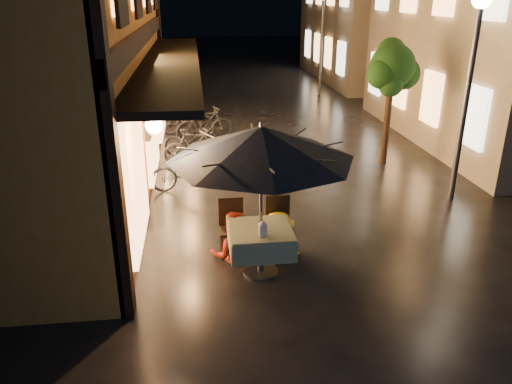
{
  "coord_description": "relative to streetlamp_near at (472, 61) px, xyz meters",
  "views": [
    {
      "loc": [
        -2.41,
        -7.39,
        4.17
      ],
      "look_at": [
        -1.5,
        0.07,
        1.15
      ],
      "focal_mm": 35.0,
      "sensor_mm": 36.0,
      "label": 1
    }
  ],
  "objects": [
    {
      "name": "person_yellow",
      "position": [
        -4.12,
        -1.99,
        -2.16
      ],
      "size": [
        1.05,
        0.7,
        1.52
      ],
      "primitive_type": "imported",
      "rotation": [
        0.0,
        0.0,
        3.29
      ],
      "color": "#DBB301",
      "rests_on": "ground"
    },
    {
      "name": "cafe_chair_right",
      "position": [
        -4.1,
        -1.79,
        -2.38
      ],
      "size": [
        0.42,
        0.42,
        0.97
      ],
      "color": "black",
      "rests_on": "ground"
    },
    {
      "name": "bicycle_3",
      "position": [
        -5.16,
        5.12,
        -2.39
      ],
      "size": [
        1.82,
        0.92,
        1.05
      ],
      "primitive_type": "imported",
      "rotation": [
        0.0,
        0.0,
        1.82
      ],
      "color": "black",
      "rests_on": "ground"
    },
    {
      "name": "ground",
      "position": [
        -3.0,
        -2.0,
        -2.92
      ],
      "size": [
        90.0,
        90.0,
        0.0
      ],
      "primitive_type": "plane",
      "color": "black",
      "rests_on": "ground"
    },
    {
      "name": "bicycle_1",
      "position": [
        -5.5,
        3.13,
        -2.45
      ],
      "size": [
        1.61,
        0.7,
        0.93
      ],
      "primitive_type": "imported",
      "rotation": [
        0.0,
        0.0,
        1.74
      ],
      "color": "black",
      "rests_on": "ground"
    },
    {
      "name": "street_tree",
      "position": [
        -0.59,
        2.51,
        -0.5
      ],
      "size": [
        1.43,
        1.2,
        3.15
      ],
      "color": "black",
      "rests_on": "ground"
    },
    {
      "name": "streetlamp_near",
      "position": [
        0.0,
        0.0,
        0.0
      ],
      "size": [
        0.36,
        0.36,
        4.23
      ],
      "color": "#59595E",
      "rests_on": "ground"
    },
    {
      "name": "bicycle_2",
      "position": [
        -5.43,
        3.6,
        -2.46
      ],
      "size": [
        1.82,
        0.96,
        0.91
      ],
      "primitive_type": "imported",
      "rotation": [
        0.0,
        0.0,
        1.35
      ],
      "color": "black",
      "rests_on": "ground"
    },
    {
      "name": "bicycle_5",
      "position": [
        -5.73,
        5.97,
        -2.4
      ],
      "size": [
        1.78,
        0.78,
        1.04
      ],
      "primitive_type": "imported",
      "rotation": [
        0.0,
        0.0,
        1.4
      ],
      "color": "black",
      "rests_on": "ground"
    },
    {
      "name": "bicycle_0",
      "position": [
        -5.62,
        1.29,
        -2.46
      ],
      "size": [
        1.81,
        0.89,
        0.91
      ],
      "primitive_type": "imported",
      "rotation": [
        0.0,
        0.0,
        1.74
      ],
      "color": "black",
      "rests_on": "ground"
    },
    {
      "name": "table_lantern",
      "position": [
        -4.5,
        -2.77,
        -2.0
      ],
      "size": [
        0.16,
        0.16,
        0.25
      ],
      "color": "white",
      "rests_on": "cafe_table"
    },
    {
      "name": "bicycle_4",
      "position": [
        -5.19,
        5.61,
        -2.47
      ],
      "size": [
        1.79,
        1.14,
        0.89
      ],
      "primitive_type": "imported",
      "rotation": [
        0.0,
        0.0,
        1.92
      ],
      "color": "black",
      "rests_on": "ground"
    },
    {
      "name": "cafe_table",
      "position": [
        -4.5,
        -2.53,
        -2.33
      ],
      "size": [
        0.99,
        0.99,
        0.78
      ],
      "color": "#59595E",
      "rests_on": "ground"
    },
    {
      "name": "streetlamp_far",
      "position": [
        0.0,
        12.0,
        0.0
      ],
      "size": [
        0.36,
        0.36,
        4.23
      ],
      "color": "#59595E",
      "rests_on": "ground"
    },
    {
      "name": "west_building",
      "position": [
        -8.72,
        2.0,
        0.79
      ],
      "size": [
        5.9,
        11.4,
        7.4
      ],
      "color": "#BB6B24",
      "rests_on": "ground"
    },
    {
      "name": "cafe_chair_left",
      "position": [
        -4.9,
        -1.79,
        -2.38
      ],
      "size": [
        0.42,
        0.42,
        0.97
      ],
      "color": "black",
      "rests_on": "ground"
    },
    {
      "name": "person_orange",
      "position": [
        -4.89,
        -1.93,
        -2.12
      ],
      "size": [
        0.79,
        0.62,
        1.59
      ],
      "primitive_type": "imported",
      "rotation": [
        0.0,
        0.0,
        3.12
      ],
      "color": "red",
      "rests_on": "ground"
    },
    {
      "name": "patio_umbrella",
      "position": [
        -4.5,
        -2.53,
        -0.77
      ],
      "size": [
        2.79,
        2.79,
        2.46
      ],
      "color": "#59595E",
      "rests_on": "ground"
    },
    {
      "name": "east_building_far",
      "position": [
        4.49,
        16.0,
        0.74
      ],
      "size": [
        7.3,
        10.3,
        7.3
      ],
      "color": "tan",
      "rests_on": "ground"
    }
  ]
}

